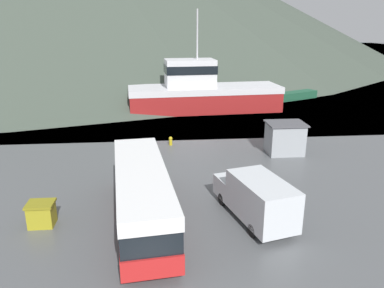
{
  "coord_description": "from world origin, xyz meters",
  "views": [
    {
      "loc": [
        -0.05,
        -9.21,
        10.22
      ],
      "look_at": [
        2.22,
        16.22,
        2.0
      ],
      "focal_mm": 35.0,
      "sensor_mm": 36.0,
      "label": 1
    }
  ],
  "objects_px": {
    "fishing_boat": "(202,92)",
    "small_boat": "(295,96)",
    "delivery_van": "(256,197)",
    "storage_bin": "(42,214)",
    "tour_bus": "(142,193)",
    "dock_kiosk": "(285,138)"
  },
  "relations": [
    {
      "from": "fishing_boat",
      "to": "small_boat",
      "type": "relative_size",
      "value": 2.57
    },
    {
      "from": "delivery_van",
      "to": "fishing_boat",
      "type": "xyz_separation_m",
      "value": [
        0.15,
        27.08,
        1.02
      ]
    },
    {
      "from": "delivery_van",
      "to": "storage_bin",
      "type": "bearing_deg",
      "value": 163.42
    },
    {
      "from": "delivery_van",
      "to": "fishing_boat",
      "type": "relative_size",
      "value": 0.34
    },
    {
      "from": "tour_bus",
      "to": "delivery_van",
      "type": "xyz_separation_m",
      "value": [
        6.1,
        -0.15,
        -0.44
      ]
    },
    {
      "from": "delivery_van",
      "to": "fishing_boat",
      "type": "height_order",
      "value": "fishing_boat"
    },
    {
      "from": "tour_bus",
      "to": "storage_bin",
      "type": "xyz_separation_m",
      "value": [
        -5.32,
        0.23,
        -1.1
      ]
    },
    {
      "from": "dock_kiosk",
      "to": "small_boat",
      "type": "height_order",
      "value": "dock_kiosk"
    },
    {
      "from": "storage_bin",
      "to": "tour_bus",
      "type": "bearing_deg",
      "value": -2.43
    },
    {
      "from": "delivery_van",
      "to": "small_boat",
      "type": "relative_size",
      "value": 0.88
    },
    {
      "from": "delivery_van",
      "to": "storage_bin",
      "type": "distance_m",
      "value": 11.44
    },
    {
      "from": "fishing_boat",
      "to": "small_boat",
      "type": "bearing_deg",
      "value": 108.97
    },
    {
      "from": "storage_bin",
      "to": "dock_kiosk",
      "type": "xyz_separation_m",
      "value": [
        16.54,
        10.24,
        0.64
      ]
    },
    {
      "from": "tour_bus",
      "to": "storage_bin",
      "type": "relative_size",
      "value": 7.91
    },
    {
      "from": "storage_bin",
      "to": "small_boat",
      "type": "bearing_deg",
      "value": 52.05
    },
    {
      "from": "fishing_boat",
      "to": "dock_kiosk",
      "type": "xyz_separation_m",
      "value": [
        4.98,
        -16.47,
        -1.04
      ]
    },
    {
      "from": "fishing_boat",
      "to": "storage_bin",
      "type": "relative_size",
      "value": 13.41
    },
    {
      "from": "delivery_van",
      "to": "dock_kiosk",
      "type": "relative_size",
      "value": 2.08
    },
    {
      "from": "tour_bus",
      "to": "small_boat",
      "type": "xyz_separation_m",
      "value": [
        20.2,
        32.95,
        -1.23
      ]
    },
    {
      "from": "fishing_boat",
      "to": "small_boat",
      "type": "height_order",
      "value": "fishing_boat"
    },
    {
      "from": "fishing_boat",
      "to": "dock_kiosk",
      "type": "distance_m",
      "value": 17.24
    },
    {
      "from": "small_boat",
      "to": "fishing_boat",
      "type": "bearing_deg",
      "value": -92.67
    }
  ]
}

